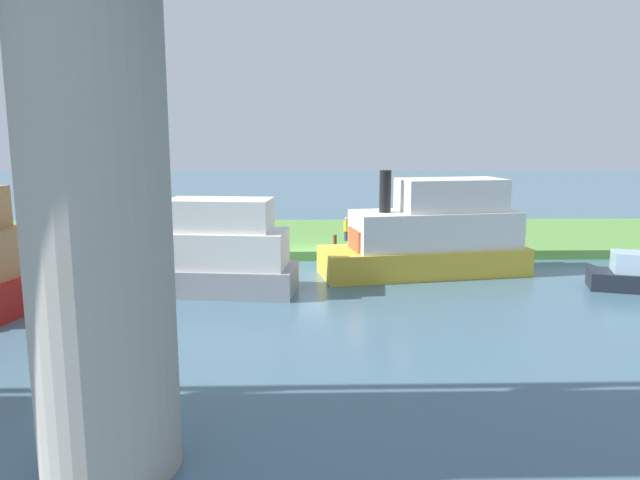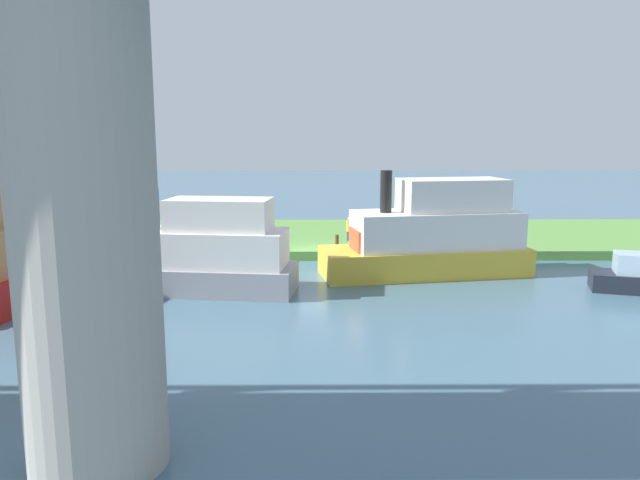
{
  "view_description": "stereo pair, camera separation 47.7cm",
  "coord_description": "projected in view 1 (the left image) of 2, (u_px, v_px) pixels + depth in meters",
  "views": [
    {
      "loc": [
        0.35,
        31.15,
        6.6
      ],
      "look_at": [
        -0.31,
        5.0,
        2.0
      ],
      "focal_mm": 33.98,
      "sensor_mm": 36.0,
      "label": 1
    },
    {
      "loc": [
        -0.12,
        31.15,
        6.6
      ],
      "look_at": [
        -0.31,
        5.0,
        2.0
      ],
      "focal_mm": 33.98,
      "sensor_mm": 36.0,
      "label": 2
    }
  ],
  "objects": [
    {
      "name": "ground_plane",
      "position": [
        312.0,
        261.0,
        31.82
      ],
      "size": [
        160.0,
        160.0,
        0.0
      ],
      "primitive_type": "plane",
      "color": "#476B7F"
    },
    {
      "name": "motorboat_red",
      "position": [
        431.0,
        236.0,
        28.64
      ],
      "size": [
        10.1,
        4.82,
        4.95
      ],
      "color": "gold",
      "rests_on": "ground"
    },
    {
      "name": "grassy_bank",
      "position": [
        310.0,
        237.0,
        37.68
      ],
      "size": [
        80.0,
        12.0,
        0.5
      ],
      "primitive_type": "cube",
      "color": "#5B9342",
      "rests_on": "ground"
    },
    {
      "name": "person_on_bank",
      "position": [
        347.0,
        229.0,
        34.89
      ],
      "size": [
        0.51,
        0.51,
        1.39
      ],
      "color": "#2D334C",
      "rests_on": "grassy_bank"
    },
    {
      "name": "bridge_pylon",
      "position": [
        97.0,
        207.0,
        11.31
      ],
      "size": [
        2.74,
        2.74,
        10.5
      ],
      "primitive_type": "cylinder",
      "color": "#9E998E",
      "rests_on": "ground"
    },
    {
      "name": "houseboat_blue",
      "position": [
        119.0,
        258.0,
        29.96
      ],
      "size": [
        4.57,
        1.86,
        1.5
      ],
      "color": "red",
      "rests_on": "ground"
    },
    {
      "name": "skiff_small",
      "position": [
        201.0,
        254.0,
        25.39
      ],
      "size": [
        8.75,
        3.8,
        4.33
      ],
      "color": "#99999E",
      "rests_on": "ground"
    },
    {
      "name": "mooring_post",
      "position": [
        335.0,
        242.0,
        32.58
      ],
      "size": [
        0.2,
        0.2,
        0.75
      ],
      "primitive_type": "cylinder",
      "color": "brown",
      "rests_on": "grassy_bank"
    }
  ]
}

